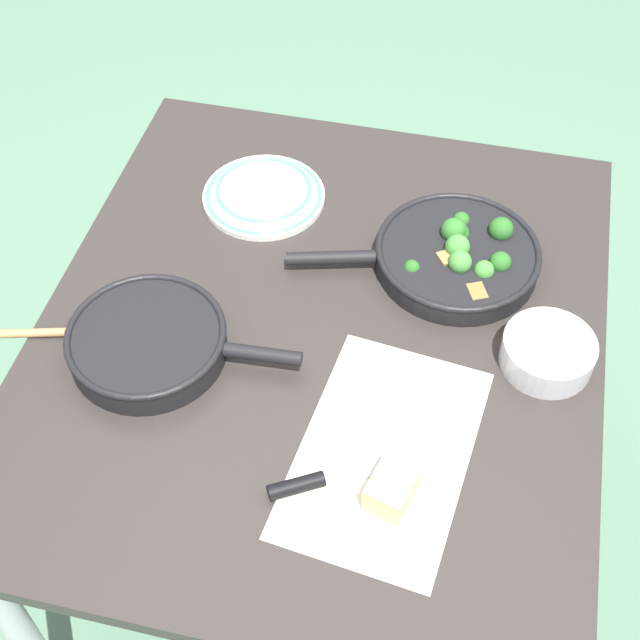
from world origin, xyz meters
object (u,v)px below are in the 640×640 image
(wooden_spoon, at_px, (73,332))
(cheese_block, at_px, (392,489))
(dinner_plate_stack, at_px, (264,194))
(skillet_eggs, at_px, (149,342))
(prep_bowl_steel, at_px, (548,353))
(skillet_broccoli, at_px, (456,255))
(grater_knife, at_px, (330,477))

(wooden_spoon, bearing_deg, cheese_block, -32.87)
(wooden_spoon, bearing_deg, dinner_plate_stack, 45.63)
(skillet_eggs, relative_size, cheese_block, 4.26)
(skillet_eggs, bearing_deg, prep_bowl_steel, 7.58)
(skillet_broccoli, height_order, skillet_eggs, skillet_broccoli)
(cheese_block, distance_m, dinner_plate_stack, 0.68)
(skillet_broccoli, bearing_deg, prep_bowl_steel, 117.89)
(prep_bowl_steel, bearing_deg, skillet_eggs, -78.90)
(skillet_eggs, relative_size, wooden_spoon, 1.11)
(grater_knife, relative_size, dinner_plate_stack, 1.05)
(skillet_eggs, bearing_deg, skillet_broccoli, 30.23)
(skillet_eggs, distance_m, wooden_spoon, 0.14)
(wooden_spoon, bearing_deg, skillet_eggs, -17.46)
(skillet_eggs, relative_size, prep_bowl_steel, 2.57)
(grater_knife, bearing_deg, cheese_block, -35.91)
(grater_knife, bearing_deg, skillet_broccoli, 45.24)
(skillet_broccoli, relative_size, skillet_eggs, 1.14)
(dinner_plate_stack, distance_m, prep_bowl_steel, 0.62)
(grater_knife, relative_size, cheese_block, 2.69)
(wooden_spoon, distance_m, prep_bowl_steel, 0.79)
(grater_knife, height_order, prep_bowl_steel, prep_bowl_steel)
(skillet_eggs, height_order, dinner_plate_stack, skillet_eggs)
(skillet_broccoli, xyz_separation_m, grater_knife, (0.48, -0.12, -0.02))
(wooden_spoon, relative_size, dinner_plate_stack, 1.49)
(prep_bowl_steel, bearing_deg, cheese_block, -33.73)
(skillet_eggs, distance_m, grater_knife, 0.38)
(skillet_broccoli, distance_m, grater_knife, 0.50)
(grater_knife, bearing_deg, dinner_plate_stack, 83.92)
(grater_knife, bearing_deg, skillet_eggs, 123.29)
(grater_knife, distance_m, cheese_block, 0.10)
(skillet_broccoli, relative_size, wooden_spoon, 1.27)
(skillet_eggs, distance_m, prep_bowl_steel, 0.65)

